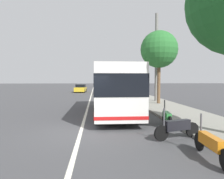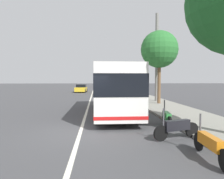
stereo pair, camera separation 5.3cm
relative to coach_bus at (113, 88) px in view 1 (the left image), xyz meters
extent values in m
plane|color=#424244|center=(-4.92, 1.82, -1.77)|extent=(220.00, 220.00, 0.00)
cube|color=gray|center=(5.08, -4.53, -1.70)|extent=(110.00, 3.60, 0.14)
cube|color=silver|center=(5.08, 1.82, -1.77)|extent=(110.00, 0.16, 0.01)
cube|color=silver|center=(0.00, 0.00, -0.03)|extent=(10.16, 2.47, 2.79)
cube|color=black|center=(0.00, 0.00, 0.31)|extent=(10.20, 2.51, 1.07)
cube|color=red|center=(0.00, 0.00, -1.17)|extent=(10.19, 2.50, 0.16)
cylinder|color=black|center=(3.25, 1.13, -1.27)|extent=(1.00, 0.30, 1.00)
cylinder|color=black|center=(3.25, -1.12, -1.27)|extent=(1.00, 0.30, 1.00)
cylinder|color=black|center=(-3.25, 1.12, -1.27)|extent=(1.00, 0.30, 1.00)
cylinder|color=black|center=(-3.25, -1.13, -1.27)|extent=(1.00, 0.30, 1.00)
cylinder|color=black|center=(-7.76, -2.25, -1.48)|extent=(0.59, 0.12, 0.59)
cube|color=orange|center=(-8.57, -2.20, -1.23)|extent=(1.25, 0.32, 0.34)
cylinder|color=#4C4C51|center=(-7.88, -2.24, -0.88)|extent=(0.06, 0.06, 0.70)
cylinder|color=black|center=(-6.65, -1.33, -1.47)|extent=(0.26, 0.60, 0.61)
cylinder|color=black|center=(-6.20, -2.75, -1.47)|extent=(0.26, 0.60, 0.61)
cube|color=black|center=(-6.42, -2.04, -1.22)|extent=(0.56, 1.14, 0.40)
cylinder|color=#4C4C51|center=(-6.61, -1.43, -0.87)|extent=(0.06, 0.06, 0.70)
cylinder|color=black|center=(-3.60, -2.43, -1.44)|extent=(0.67, 0.17, 0.66)
cylinder|color=black|center=(-5.05, -2.24, -1.44)|extent=(0.67, 0.17, 0.66)
cube|color=#338C3F|center=(-4.32, -2.33, -1.19)|extent=(1.12, 0.38, 0.30)
cylinder|color=#4C4C51|center=(-3.71, -2.42, -0.84)|extent=(0.06, 0.06, 0.70)
cube|color=gold|center=(19.61, -0.01, -1.17)|extent=(4.35, 1.80, 0.84)
cube|color=black|center=(19.48, 0.00, -0.52)|extent=(2.31, 1.62, 0.45)
cylinder|color=black|center=(21.06, 0.73, -1.45)|extent=(0.65, 0.24, 0.64)
cylinder|color=black|center=(21.02, -0.81, -1.45)|extent=(0.65, 0.24, 0.64)
cylinder|color=black|center=(18.21, 0.80, -1.45)|extent=(0.65, 0.24, 0.64)
cylinder|color=black|center=(18.17, -0.74, -1.45)|extent=(0.65, 0.24, 0.64)
cube|color=gold|center=(24.22, 3.89, -1.23)|extent=(4.45, 2.04, 0.73)
cube|color=black|center=(24.51, 3.87, -0.61)|extent=(2.12, 1.77, 0.51)
cylinder|color=black|center=(22.74, 3.14, -1.45)|extent=(0.65, 0.25, 0.64)
cylinder|color=black|center=(22.83, 4.79, -1.45)|extent=(0.65, 0.25, 0.64)
cylinder|color=black|center=(25.61, 2.99, -1.45)|extent=(0.65, 0.25, 0.64)
cylinder|color=black|center=(25.70, 4.63, -1.45)|extent=(0.65, 0.25, 0.64)
cylinder|color=brown|center=(4.59, -4.60, 0.25)|extent=(0.30, 0.30, 4.05)
sphere|color=#286B2D|center=(4.59, -4.60, 3.29)|extent=(3.37, 3.37, 3.37)
cylinder|color=slate|center=(6.87, -5.02, 2.72)|extent=(0.32, 0.32, 9.00)
camera|label=1|loc=(-14.42, 1.14, 0.58)|focal=34.04mm
camera|label=2|loc=(-14.43, 1.09, 0.58)|focal=34.04mm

